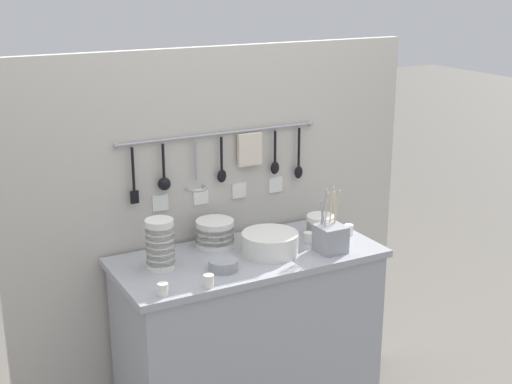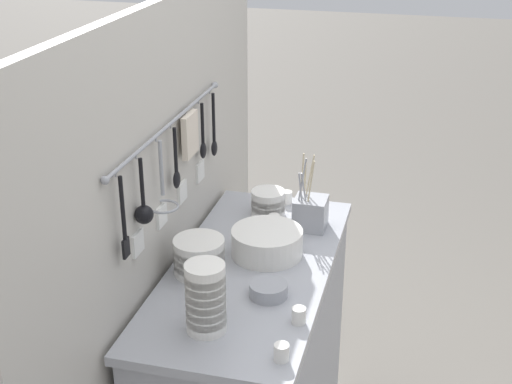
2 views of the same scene
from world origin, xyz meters
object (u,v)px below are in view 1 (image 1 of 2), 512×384
(bowl_stack_back_corner, at_px, (321,226))
(cup_back_right, at_px, (308,238))
(cutlery_caddy, at_px, (331,238))
(cup_centre, at_px, (163,289))
(cup_front_right, at_px, (209,281))
(plate_stack, at_px, (270,243))
(cup_beside_plates, at_px, (349,230))
(bowl_stack_short_front, at_px, (215,233))
(steel_mixing_bowl, at_px, (223,265))
(bowl_stack_tall_left, at_px, (160,244))

(bowl_stack_back_corner, relative_size, cup_back_right, 2.62)
(cutlery_caddy, distance_m, cup_centre, 0.80)
(cup_back_right, distance_m, cup_front_right, 0.62)
(bowl_stack_back_corner, xyz_separation_m, cup_centre, (-0.86, -0.24, -0.03))
(plate_stack, xyz_separation_m, cup_back_right, (0.21, 0.02, -0.02))
(cutlery_caddy, bearing_deg, bowl_stack_back_corner, 69.77)
(bowl_stack_back_corner, relative_size, plate_stack, 0.53)
(cup_centre, distance_m, cup_beside_plates, 1.00)
(bowl_stack_short_front, relative_size, steel_mixing_bowl, 1.40)
(cup_back_right, relative_size, cup_beside_plates, 1.00)
(bowl_stack_back_corner, height_order, steel_mixing_bowl, bowl_stack_back_corner)
(bowl_stack_short_front, bearing_deg, bowl_stack_back_corner, -13.55)
(steel_mixing_bowl, bearing_deg, plate_stack, 14.68)
(bowl_stack_tall_left, bearing_deg, cutlery_caddy, -13.22)
(plate_stack, distance_m, cup_beside_plates, 0.43)
(bowl_stack_tall_left, relative_size, cup_centre, 4.30)
(bowl_stack_short_front, height_order, steel_mixing_bowl, bowl_stack_short_front)
(cup_beside_plates, bearing_deg, cutlery_caddy, -145.74)
(bowl_stack_back_corner, distance_m, cup_front_right, 0.72)
(bowl_stack_tall_left, height_order, plate_stack, bowl_stack_tall_left)
(cup_back_right, bearing_deg, cutlery_caddy, -76.53)
(bowl_stack_back_corner, xyz_separation_m, cutlery_caddy, (-0.06, -0.17, 0.01))
(bowl_stack_back_corner, distance_m, bowl_stack_short_front, 0.49)
(bowl_stack_back_corner, distance_m, bowl_stack_tall_left, 0.78)
(bowl_stack_short_front, distance_m, cup_back_right, 0.41)
(cup_back_right, distance_m, cup_beside_plates, 0.22)
(steel_mixing_bowl, height_order, cup_back_right, cup_back_right)
(plate_stack, distance_m, cup_centre, 0.58)
(bowl_stack_back_corner, bearing_deg, cup_beside_plates, -20.81)
(steel_mixing_bowl, height_order, cutlery_caddy, cutlery_caddy)
(bowl_stack_back_corner, bearing_deg, cup_back_right, -154.51)
(bowl_stack_back_corner, height_order, cup_front_right, bowl_stack_back_corner)
(bowl_stack_tall_left, height_order, cup_back_right, bowl_stack_tall_left)
(bowl_stack_short_front, distance_m, cup_centre, 0.52)
(bowl_stack_back_corner, xyz_separation_m, cup_front_right, (-0.67, -0.25, -0.03))
(bowl_stack_back_corner, distance_m, steel_mixing_bowl, 0.57)
(bowl_stack_tall_left, xyz_separation_m, plate_stack, (0.47, -0.06, -0.06))
(bowl_stack_short_front, bearing_deg, cup_back_right, -22.78)
(bowl_stack_short_front, bearing_deg, steel_mixing_bowl, -108.09)
(plate_stack, height_order, cutlery_caddy, cutlery_caddy)
(bowl_stack_short_front, height_order, cup_back_right, bowl_stack_short_front)
(bowl_stack_back_corner, bearing_deg, bowl_stack_short_front, 166.45)
(cup_front_right, bearing_deg, plate_stack, 26.43)
(steel_mixing_bowl, height_order, cup_beside_plates, cup_beside_plates)
(cutlery_caddy, relative_size, cup_beside_plates, 5.60)
(bowl_stack_short_front, relative_size, bowl_stack_tall_left, 0.79)
(bowl_stack_short_front, distance_m, cutlery_caddy, 0.50)
(steel_mixing_bowl, bearing_deg, bowl_stack_tall_left, 149.36)
(plate_stack, height_order, cup_centre, plate_stack)
(bowl_stack_tall_left, bearing_deg, cup_beside_plates, -2.54)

